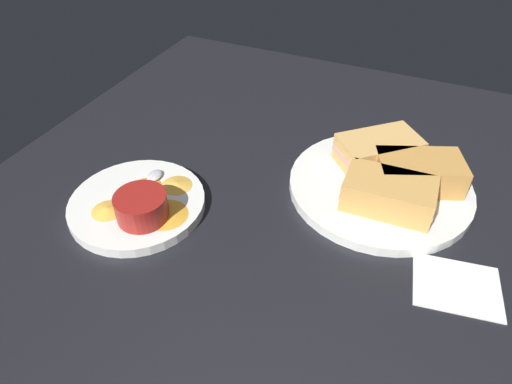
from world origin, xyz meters
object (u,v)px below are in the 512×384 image
ramekin_dark_sauce (383,149)px  plate_chips_companion (137,204)px  sandwich_half_near (389,194)px  spoon_by_dark_ramekin (384,176)px  sandwich_half_extra (378,151)px  sandwich_half_far (419,172)px  spoon_by_gravy_ramekin (151,181)px  ramekin_light_gravy (141,206)px  plate_sandwich_main (380,187)px

ramekin_dark_sauce → plate_chips_companion: 41.19cm
sandwich_half_near → ramekin_dark_sauce: (3.18, -11.58, -0.25)cm
spoon_by_dark_ramekin → plate_chips_companion: size_ratio=0.48×
sandwich_half_extra → plate_chips_companion: 39.95cm
sandwich_half_far → spoon_by_gravy_ramekin: 42.34cm
sandwich_half_extra → spoon_by_gravy_ramekin: size_ratio=1.48×
sandwich_half_extra → ramekin_light_gravy: size_ratio=1.93×
plate_sandwich_main → plate_chips_companion: bearing=30.4°
plate_sandwich_main → spoon_by_dark_ramekin: 1.90cm
plate_chips_companion → sandwich_half_extra: bearing=-141.8°
plate_chips_companion → spoon_by_gravy_ramekin: bearing=-84.5°
ramekin_dark_sauce → spoon_by_gravy_ramekin: (32.35, 21.34, -1.79)cm
sandwich_half_near → ramekin_light_gravy: size_ratio=1.77×
sandwich_half_far → ramekin_light_gravy: (35.24, 23.98, -0.29)cm
spoon_by_gravy_ramekin → spoon_by_dark_ramekin: bearing=-154.0°
plate_chips_companion → ramekin_light_gravy: 4.99cm
ramekin_dark_sauce → ramekin_light_gravy: same height
ramekin_dark_sauce → plate_chips_companion: bearing=39.0°
sandwich_half_far → ramekin_dark_sauce: bearing=-34.9°
ramekin_light_gravy → plate_sandwich_main: bearing=-143.7°
sandwich_half_far → spoon_by_dark_ramekin: bearing=4.6°
sandwich_half_near → plate_chips_companion: 38.03cm
sandwich_half_extra → spoon_by_dark_ramekin: 4.66cm
sandwich_half_near → sandwich_half_extra: 11.03cm
sandwich_half_far → spoon_by_dark_ramekin: 5.46cm
plate_sandwich_main → plate_chips_companion: same height
spoon_by_gravy_ramekin → sandwich_half_far: bearing=-156.5°
plate_sandwich_main → spoon_by_gravy_ramekin: size_ratio=2.92×
ramekin_light_gravy → spoon_by_gravy_ramekin: ramekin_light_gravy is taller
plate_sandwich_main → sandwich_half_extra: (1.91, -5.17, 3.20)cm
sandwich_half_near → sandwich_half_extra: same height
sandwich_half_far → ramekin_light_gravy: 42.63cm
plate_sandwich_main → spoon_by_dark_ramekin: size_ratio=2.94×
sandwich_half_near → sandwich_half_far: 7.80cm
ramekin_light_gravy → sandwich_half_extra: bearing=-136.0°
ramekin_light_gravy → plate_chips_companion: bearing=-39.8°
sandwich_half_far → plate_chips_companion: size_ratio=0.72×
plate_sandwich_main → sandwich_half_far: (-5.17, -1.91, 3.20)cm
sandwich_half_extra → ramekin_light_gravy: bearing=44.0°
sandwich_half_extra → plate_sandwich_main: bearing=110.3°
plate_chips_companion → spoon_by_gravy_ramekin: size_ratio=2.09×
ramekin_dark_sauce → spoon_by_dark_ramekin: size_ratio=0.61×
ramekin_light_gravy → spoon_by_gravy_ramekin: size_ratio=0.77×
plate_sandwich_main → sandwich_half_near: sandwich_half_near is taller
sandwich_half_near → sandwich_half_far: same height
ramekin_light_gravy → sandwich_half_near: bearing=-152.1°
sandwich_half_far → ramekin_light_gravy: size_ratio=1.95×
ramekin_dark_sauce → spoon_by_gravy_ramekin: 38.79cm
sandwich_half_far → plate_chips_companion: (38.36, 21.38, -3.20)cm
ramekin_dark_sauce → plate_chips_companion: size_ratio=0.29×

